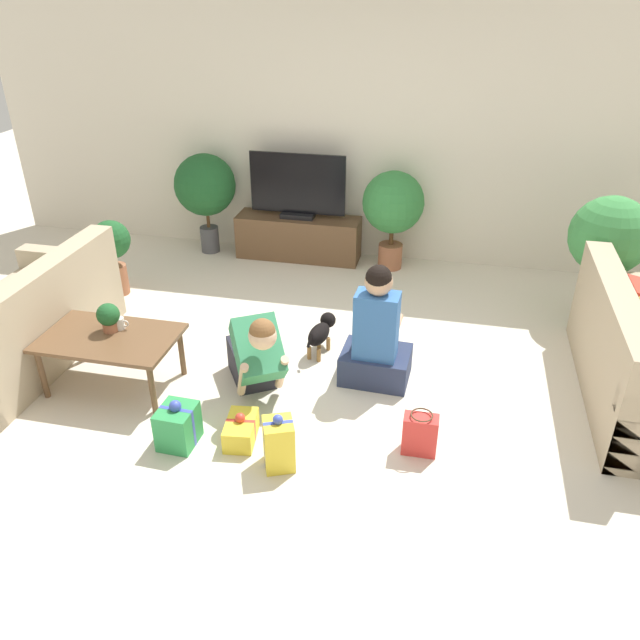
{
  "coord_description": "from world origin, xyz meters",
  "views": [
    {
      "loc": [
        0.89,
        -3.84,
        2.78
      ],
      "look_at": [
        -0.01,
        0.23,
        0.45
      ],
      "focal_mm": 35.0,
      "sensor_mm": 36.0,
      "label": 1
    }
  ],
  "objects_px": {
    "tv": "(298,189)",
    "person_sitting": "(376,339)",
    "dog": "(321,331)",
    "gift_box_c": "(279,444)",
    "gift_box_b": "(178,426)",
    "potted_plant_back_right": "(393,206)",
    "gift_bag_a": "(420,434)",
    "person_kneeling": "(255,354)",
    "potted_plant_corner_right": "(609,240)",
    "sofa_left": "(18,328)",
    "potted_plant_back_left": "(205,187)",
    "tabletop_plant": "(108,316)",
    "potted_plant_corner_left": "(112,248)",
    "tv_console": "(298,237)",
    "gift_box_a": "(241,430)",
    "coffee_table": "(110,342)",
    "mug": "(119,323)"
  },
  "relations": [
    {
      "from": "coffee_table",
      "to": "gift_box_c",
      "type": "bearing_deg",
      "value": -21.99
    },
    {
      "from": "tv_console",
      "to": "gift_bag_a",
      "type": "distance_m",
      "value": 3.35
    },
    {
      "from": "person_kneeling",
      "to": "potted_plant_corner_right",
      "type": "bearing_deg",
      "value": 2.75
    },
    {
      "from": "sofa_left",
      "to": "potted_plant_back_left",
      "type": "relative_size",
      "value": 1.7
    },
    {
      "from": "tv",
      "to": "person_sitting",
      "type": "bearing_deg",
      "value": -62.01
    },
    {
      "from": "tv_console",
      "to": "sofa_left",
      "type": "bearing_deg",
      "value": -123.14
    },
    {
      "from": "tv_console",
      "to": "potted_plant_back_right",
      "type": "height_order",
      "value": "potted_plant_back_right"
    },
    {
      "from": "sofa_left",
      "to": "gift_box_b",
      "type": "distance_m",
      "value": 1.79
    },
    {
      "from": "potted_plant_back_right",
      "to": "gift_bag_a",
      "type": "distance_m",
      "value": 3.01
    },
    {
      "from": "coffee_table",
      "to": "tv_console",
      "type": "height_order",
      "value": "tv_console"
    },
    {
      "from": "potted_plant_back_right",
      "to": "tabletop_plant",
      "type": "relative_size",
      "value": 4.67
    },
    {
      "from": "gift_bag_a",
      "to": "sofa_left",
      "type": "bearing_deg",
      "value": 172.51
    },
    {
      "from": "gift_box_b",
      "to": "tv_console",
      "type": "bearing_deg",
      "value": 89.86
    },
    {
      "from": "tv",
      "to": "potted_plant_back_left",
      "type": "relative_size",
      "value": 0.93
    },
    {
      "from": "sofa_left",
      "to": "tabletop_plant",
      "type": "height_order",
      "value": "sofa_left"
    },
    {
      "from": "sofa_left",
      "to": "coffee_table",
      "type": "bearing_deg",
      "value": 80.04
    },
    {
      "from": "potted_plant_corner_left",
      "to": "mug",
      "type": "bearing_deg",
      "value": -59.2
    },
    {
      "from": "gift_box_c",
      "to": "mug",
      "type": "bearing_deg",
      "value": 153.54
    },
    {
      "from": "gift_box_c",
      "to": "potted_plant_corner_right",
      "type": "bearing_deg",
      "value": 48.66
    },
    {
      "from": "gift_box_a",
      "to": "tv",
      "type": "bearing_deg",
      "value": 97.13
    },
    {
      "from": "tabletop_plant",
      "to": "gift_box_b",
      "type": "bearing_deg",
      "value": -38.16
    },
    {
      "from": "coffee_table",
      "to": "dog",
      "type": "height_order",
      "value": "coffee_table"
    },
    {
      "from": "tv_console",
      "to": "tabletop_plant",
      "type": "relative_size",
      "value": 6.02
    },
    {
      "from": "tv_console",
      "to": "gift_box_a",
      "type": "bearing_deg",
      "value": -82.87
    },
    {
      "from": "potted_plant_back_left",
      "to": "gift_box_c",
      "type": "xyz_separation_m",
      "value": [
        1.73,
        -3.23,
        -0.57
      ]
    },
    {
      "from": "gift_box_c",
      "to": "gift_box_b",
      "type": "bearing_deg",
      "value": 174.91
    },
    {
      "from": "sofa_left",
      "to": "tv",
      "type": "height_order",
      "value": "tv"
    },
    {
      "from": "gift_box_b",
      "to": "gift_bag_a",
      "type": "relative_size",
      "value": 1.13
    },
    {
      "from": "person_sitting",
      "to": "mug",
      "type": "xyz_separation_m",
      "value": [
        -1.89,
        -0.38,
        0.11
      ]
    },
    {
      "from": "coffee_table",
      "to": "tv_console",
      "type": "distance_m",
      "value": 2.8
    },
    {
      "from": "sofa_left",
      "to": "mug",
      "type": "height_order",
      "value": "sofa_left"
    },
    {
      "from": "dog",
      "to": "potted_plant_corner_left",
      "type": "bearing_deg",
      "value": -4.14
    },
    {
      "from": "sofa_left",
      "to": "gift_bag_a",
      "type": "height_order",
      "value": "sofa_left"
    },
    {
      "from": "potted_plant_back_left",
      "to": "sofa_left",
      "type": "bearing_deg",
      "value": -104.32
    },
    {
      "from": "gift_box_b",
      "to": "potted_plant_back_right",
      "type": "bearing_deg",
      "value": 72.02
    },
    {
      "from": "sofa_left",
      "to": "tv",
      "type": "relative_size",
      "value": 1.82
    },
    {
      "from": "person_sitting",
      "to": "gift_box_a",
      "type": "bearing_deg",
      "value": 51.73
    },
    {
      "from": "tv",
      "to": "potted_plant_back_left",
      "type": "xyz_separation_m",
      "value": [
        -1.02,
        -0.05,
        -0.03
      ]
    },
    {
      "from": "gift_box_c",
      "to": "potted_plant_back_right",
      "type": "bearing_deg",
      "value": 84.47
    },
    {
      "from": "potted_plant_back_right",
      "to": "dog",
      "type": "bearing_deg",
      "value": -100.78
    },
    {
      "from": "gift_box_b",
      "to": "gift_box_a",
      "type": "bearing_deg",
      "value": 17.17
    },
    {
      "from": "dog",
      "to": "gift_bag_a",
      "type": "distance_m",
      "value": 1.4
    },
    {
      "from": "coffee_table",
      "to": "person_kneeling",
      "type": "xyz_separation_m",
      "value": [
        1.07,
        0.16,
        -0.06
      ]
    },
    {
      "from": "dog",
      "to": "gift_box_c",
      "type": "height_order",
      "value": "gift_box_c"
    },
    {
      "from": "gift_box_c",
      "to": "gift_bag_a",
      "type": "xyz_separation_m",
      "value": [
        0.86,
        0.32,
        -0.03
      ]
    },
    {
      "from": "potted_plant_corner_left",
      "to": "person_kneeling",
      "type": "distance_m",
      "value": 2.24
    },
    {
      "from": "tv_console",
      "to": "potted_plant_back_right",
      "type": "distance_m",
      "value": 1.12
    },
    {
      "from": "potted_plant_back_right",
      "to": "tabletop_plant",
      "type": "height_order",
      "value": "potted_plant_back_right"
    },
    {
      "from": "potted_plant_back_left",
      "to": "person_kneeling",
      "type": "xyz_separation_m",
      "value": [
        1.34,
        -2.48,
        -0.42
      ]
    },
    {
      "from": "gift_bag_a",
      "to": "potted_plant_corner_left",
      "type": "bearing_deg",
      "value": 151.01
    }
  ]
}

